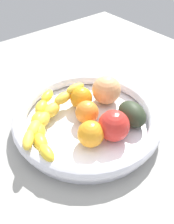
% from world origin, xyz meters
% --- Properties ---
extents(kitchen_counter, '(1.20, 1.20, 0.03)m').
position_xyz_m(kitchen_counter, '(0.00, 0.00, 0.01)').
color(kitchen_counter, '#969691').
rests_on(kitchen_counter, ground).
extents(fruit_bowl, '(0.37, 0.37, 0.05)m').
position_xyz_m(fruit_bowl, '(0.00, 0.00, 0.06)').
color(fruit_bowl, white).
rests_on(fruit_bowl, kitchen_counter).
extents(banana_draped_left, '(0.24, 0.13, 0.05)m').
position_xyz_m(banana_draped_left, '(-0.08, 0.05, 0.08)').
color(banana_draped_left, yellow).
rests_on(banana_draped_left, fruit_bowl).
extents(banana_draped_right, '(0.14, 0.21, 0.04)m').
position_xyz_m(banana_draped_right, '(-0.11, 0.04, 0.07)').
color(banana_draped_right, yellow).
rests_on(banana_draped_right, fruit_bowl).
extents(orange_front, '(0.06, 0.06, 0.06)m').
position_xyz_m(orange_front, '(-0.00, 0.00, 0.08)').
color(orange_front, orange).
rests_on(orange_front, fruit_bowl).
extents(orange_mid_left, '(0.06, 0.06, 0.06)m').
position_xyz_m(orange_mid_left, '(-0.04, -0.06, 0.08)').
color(orange_mid_left, orange).
rests_on(orange_mid_left, fruit_bowl).
extents(orange_mid_right, '(0.06, 0.06, 0.06)m').
position_xyz_m(orange_mid_right, '(0.02, 0.05, 0.08)').
color(orange_mid_right, orange).
rests_on(orange_mid_right, fruit_bowl).
extents(avocado_dark, '(0.07, 0.09, 0.06)m').
position_xyz_m(avocado_dark, '(0.08, -0.07, 0.08)').
color(avocado_dark, '#2C3623').
rests_on(avocado_dark, fruit_bowl).
extents(tomato_red, '(0.07, 0.07, 0.07)m').
position_xyz_m(tomato_red, '(0.01, -0.08, 0.08)').
color(tomato_red, red).
rests_on(tomato_red, fruit_bowl).
extents(peach_blush, '(0.08, 0.08, 0.08)m').
position_xyz_m(peach_blush, '(0.09, 0.03, 0.09)').
color(peach_blush, '#F4A86D').
rests_on(peach_blush, fruit_bowl).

